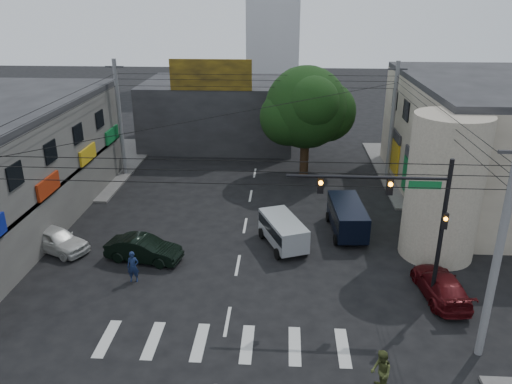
# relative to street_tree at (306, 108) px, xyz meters

# --- Properties ---
(ground) EXTENTS (160.00, 160.00, 0.00)m
(ground) POSITION_rel_street_tree_xyz_m (-4.00, -17.00, -5.47)
(ground) COLOR black
(ground) RESTS_ON ground
(sidewalk_far_left) EXTENTS (16.00, 16.00, 0.15)m
(sidewalk_far_left) POSITION_rel_street_tree_xyz_m (-22.00, 1.00, -5.40)
(sidewalk_far_left) COLOR #514F4C
(sidewalk_far_left) RESTS_ON ground
(sidewalk_far_right) EXTENTS (16.00, 16.00, 0.15)m
(sidewalk_far_right) POSITION_rel_street_tree_xyz_m (14.00, 1.00, -5.40)
(sidewalk_far_right) COLOR #514F4C
(sidewalk_far_right) RESTS_ON ground
(building_right) EXTENTS (14.00, 18.00, 8.00)m
(building_right) POSITION_rel_street_tree_xyz_m (14.00, -4.00, -1.47)
(building_right) COLOR gray
(building_right) RESTS_ON ground
(corner_column) EXTENTS (4.00, 4.00, 8.00)m
(corner_column) POSITION_rel_street_tree_xyz_m (7.00, -13.00, -1.47)
(corner_column) COLOR gray
(corner_column) RESTS_ON ground
(building_far) EXTENTS (14.00, 10.00, 6.00)m
(building_far) POSITION_rel_street_tree_xyz_m (-8.00, 9.00, -2.47)
(building_far) COLOR #232326
(building_far) RESTS_ON ground
(billboard) EXTENTS (7.00, 0.30, 2.60)m
(billboard) POSITION_rel_street_tree_xyz_m (-8.00, 4.10, 1.83)
(billboard) COLOR olive
(billboard) RESTS_ON building_far
(street_tree) EXTENTS (6.40, 6.40, 8.70)m
(street_tree) POSITION_rel_street_tree_xyz_m (0.00, 0.00, 0.00)
(street_tree) COLOR black
(street_tree) RESTS_ON ground
(traffic_gantry) EXTENTS (7.10, 0.35, 7.20)m
(traffic_gantry) POSITION_rel_street_tree_xyz_m (3.82, -18.00, -0.64)
(traffic_gantry) COLOR black
(traffic_gantry) RESTS_ON ground
(utility_pole_near_right) EXTENTS (0.32, 0.32, 9.20)m
(utility_pole_near_right) POSITION_rel_street_tree_xyz_m (6.50, -21.50, -0.87)
(utility_pole_near_right) COLOR #59595B
(utility_pole_near_right) RESTS_ON ground
(utility_pole_far_left) EXTENTS (0.32, 0.32, 9.20)m
(utility_pole_far_left) POSITION_rel_street_tree_xyz_m (-14.50, -1.00, -0.87)
(utility_pole_far_left) COLOR #59595B
(utility_pole_far_left) RESTS_ON ground
(utility_pole_far_right) EXTENTS (0.32, 0.32, 9.20)m
(utility_pole_far_right) POSITION_rel_street_tree_xyz_m (6.50, -1.00, -0.87)
(utility_pole_far_right) COLOR #59595B
(utility_pole_far_right) RESTS_ON ground
(dark_sedan) EXTENTS (3.03, 4.72, 1.38)m
(dark_sedan) POSITION_rel_street_tree_xyz_m (-9.20, -14.74, -4.79)
(dark_sedan) COLOR black
(dark_sedan) RESTS_ON ground
(white_compact) EXTENTS (4.79, 5.39, 1.41)m
(white_compact) POSITION_rel_street_tree_xyz_m (-14.50, -13.94, -4.77)
(white_compact) COLOR silver
(white_compact) RESTS_ON ground
(maroon_sedan) EXTENTS (2.64, 4.76, 1.28)m
(maroon_sedan) POSITION_rel_street_tree_xyz_m (6.06, -17.42, -4.83)
(maroon_sedan) COLOR #3F090C
(maroon_sedan) RESTS_ON ground
(silver_minivan) EXTENTS (5.10, 4.38, 1.70)m
(silver_minivan) POSITION_rel_street_tree_xyz_m (-1.59, -12.63, -4.62)
(silver_minivan) COLOR #B1B5BA
(silver_minivan) RESTS_ON ground
(navy_van) EXTENTS (4.95, 2.41, 1.89)m
(navy_van) POSITION_rel_street_tree_xyz_m (2.30, -10.62, -4.53)
(navy_van) COLOR black
(navy_van) RESTS_ON ground
(traffic_officer) EXTENTS (0.67, 0.50, 1.66)m
(traffic_officer) POSITION_rel_street_tree_xyz_m (-9.14, -16.90, -4.64)
(traffic_officer) COLOR #121E3F
(traffic_officer) RESTS_ON ground
(pedestrian_olive) EXTENTS (0.96, 0.80, 1.77)m
(pedestrian_olive) POSITION_rel_street_tree_xyz_m (2.08, -23.86, -4.59)
(pedestrian_olive) COLOR #3F4721
(pedestrian_olive) RESTS_ON ground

